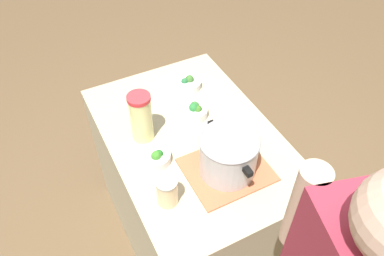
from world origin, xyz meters
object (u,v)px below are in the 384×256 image
cooking_pot (228,154)px  broccoli_bowl_front (189,83)px  broccoli_bowl_center (195,111)px  mason_jar (167,191)px  broccoli_bowl_back (156,157)px  lemonade_pitcher (141,117)px

cooking_pot → broccoli_bowl_front: (-0.56, 0.10, -0.08)m
cooking_pot → broccoli_bowl_center: 0.36m
mason_jar → broccoli_bowl_front: 0.70m
cooking_pot → broccoli_bowl_back: bearing=-126.3°
mason_jar → broccoli_bowl_back: size_ratio=1.03×
lemonade_pitcher → broccoli_bowl_front: (-0.22, 0.34, -0.10)m
broccoli_bowl_front → cooking_pot: bearing=-10.5°
broccoli_bowl_back → mason_jar: bearing=-11.2°
broccoli_bowl_center → broccoli_bowl_front: bearing=160.9°
cooking_pot → lemonade_pitcher: lemonade_pitcher is taller
broccoli_bowl_front → broccoli_bowl_center: 0.21m
cooking_pot → mason_jar: size_ratio=2.42×
lemonade_pitcher → broccoli_bowl_back: 0.19m
cooking_pot → broccoli_bowl_center: (-0.36, 0.03, -0.07)m
cooking_pot → broccoli_bowl_front: cooking_pot is taller
cooking_pot → broccoli_bowl_back: (-0.18, -0.24, -0.08)m
lemonade_pitcher → cooking_pot: bearing=35.0°
lemonade_pitcher → mason_jar: (0.37, -0.05, -0.06)m
mason_jar → broccoli_bowl_front: mason_jar is taller
mason_jar → lemonade_pitcher: bearing=173.0°
lemonade_pitcher → broccoli_bowl_center: 0.29m
broccoli_bowl_back → cooking_pot: bearing=53.7°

